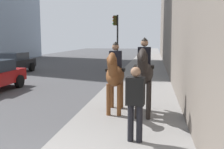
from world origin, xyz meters
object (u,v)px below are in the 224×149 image
(mounted_horse_near, at_px, (115,74))
(car_near_lane, at_px, (11,63))
(pedestrian_greeting, at_px, (135,99))
(traffic_light_near_curb, at_px, (116,34))
(mounted_horse_far, at_px, (144,72))

(mounted_horse_near, relative_size, car_near_lane, 0.57)
(mounted_horse_near, relative_size, pedestrian_greeting, 1.31)
(pedestrian_greeting, bearing_deg, traffic_light_near_curb, 17.39)
(mounted_horse_near, distance_m, traffic_light_near_curb, 11.23)
(mounted_horse_far, height_order, car_near_lane, mounted_horse_far)
(mounted_horse_far, bearing_deg, pedestrian_greeting, -2.06)
(mounted_horse_near, bearing_deg, car_near_lane, -138.14)
(mounted_horse_near, bearing_deg, mounted_horse_far, 74.60)
(mounted_horse_near, height_order, car_near_lane, mounted_horse_near)
(mounted_horse_far, relative_size, pedestrian_greeting, 1.38)
(pedestrian_greeting, bearing_deg, mounted_horse_near, 26.57)
(mounted_horse_far, xyz_separation_m, car_near_lane, (9.17, 9.65, -0.71))
(pedestrian_greeting, relative_size, traffic_light_near_curb, 0.41)
(traffic_light_near_curb, bearing_deg, car_near_lane, 106.02)
(car_near_lane, relative_size, traffic_light_near_curb, 0.95)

